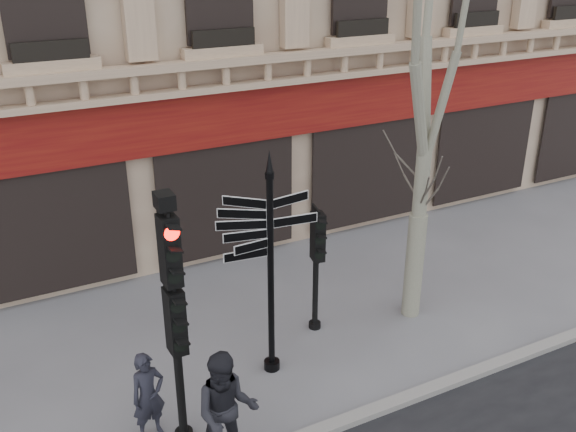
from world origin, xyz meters
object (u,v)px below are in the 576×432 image
traffic_signal_secondary (316,249)px  pedestrian_a (148,396)px  pedestrian_b (226,412)px  plane_tree (437,8)px  traffic_signal_main (172,294)px  fingerpost (270,229)px

traffic_signal_secondary → pedestrian_a: 4.21m
pedestrian_a → pedestrian_b: (0.86, -1.14, 0.22)m
traffic_signal_secondary → plane_tree: size_ratio=0.29×
traffic_signal_secondary → pedestrian_b: traffic_signal_secondary is taller
traffic_signal_main → fingerpost: bearing=23.9°
traffic_signal_main → pedestrian_a: bearing=140.3°
traffic_signal_secondary → plane_tree: (2.06, -0.46, 4.40)m
fingerpost → traffic_signal_secondary: size_ratio=1.65×
pedestrian_b → plane_tree: bearing=42.9°
traffic_signal_main → pedestrian_a: (-0.42, 0.33, -1.90)m
pedestrian_a → pedestrian_b: bearing=-63.3°
traffic_signal_main → pedestrian_a: size_ratio=2.77×
pedestrian_b → traffic_signal_main: bearing=137.9°
fingerpost → pedestrian_a: (-2.45, -0.65, -2.08)m
pedestrian_a → traffic_signal_main: bearing=-48.0°
pedestrian_a → plane_tree: bearing=-0.5°
traffic_signal_main → traffic_signal_secondary: traffic_signal_main is taller
plane_tree → fingerpost: bearing=-174.2°
traffic_signal_secondary → pedestrian_b: (-2.96, -2.59, -0.80)m
traffic_signal_main → pedestrian_b: (0.43, -0.81, -1.67)m
traffic_signal_main → plane_tree: (5.45, 1.33, 3.53)m
fingerpost → pedestrian_b: 3.03m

